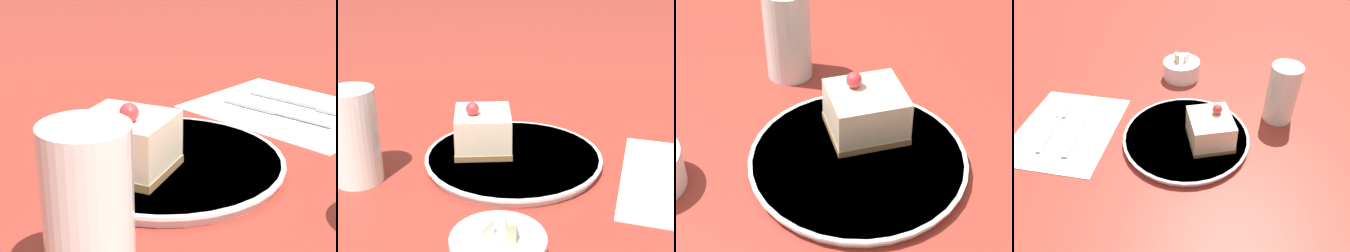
# 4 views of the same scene
# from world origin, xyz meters

# --- Properties ---
(ground_plane) EXTENTS (4.00, 4.00, 0.00)m
(ground_plane) POSITION_xyz_m (0.00, 0.00, 0.00)
(ground_plane) COLOR maroon
(plate) EXTENTS (0.26, 0.26, 0.01)m
(plate) POSITION_xyz_m (0.01, -0.01, 0.01)
(plate) COLOR white
(plate) RESTS_ON ground_plane
(cake_slice) EXTENTS (0.10, 0.11, 0.08)m
(cake_slice) POSITION_xyz_m (0.06, -0.02, 0.04)
(cake_slice) COLOR olive
(cake_slice) RESTS_ON plate
(drinking_glass) EXTENTS (0.06, 0.06, 0.13)m
(drinking_glass) POSITION_xyz_m (0.21, 0.07, 0.07)
(drinking_glass) COLOR silver
(drinking_glass) RESTS_ON ground_plane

